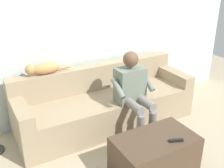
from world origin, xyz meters
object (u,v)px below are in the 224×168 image
cat_on_backrest (43,69)px  coffee_table (154,154)px  person_solo_seated (133,90)px  couch (105,105)px  remote_black (176,140)px

cat_on_backrest → coffee_table: bearing=118.3°
person_solo_seated → couch: bearing=-63.9°
coffee_table → cat_on_backrest: bearing=-61.7°
couch → remote_black: bearing=96.6°
couch → person_solo_seated: size_ratio=2.21×
couch → coffee_table: 1.14m
cat_on_backrest → remote_black: (-0.91, 1.55, -0.46)m
remote_black → person_solo_seated: bearing=108.4°
cat_on_backrest → remote_black: cat_on_backrest is taller
person_solo_seated → remote_black: bearing=87.0°
coffee_table → person_solo_seated: 0.88m
coffee_table → person_solo_seated: size_ratio=0.78×
cat_on_backrest → remote_black: size_ratio=3.94×
coffee_table → person_solo_seated: person_solo_seated is taller
coffee_table → remote_black: bearing=135.0°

